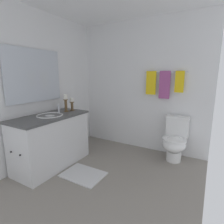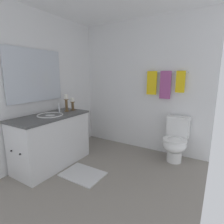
% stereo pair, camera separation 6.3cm
% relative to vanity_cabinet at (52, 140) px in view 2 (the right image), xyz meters
% --- Properties ---
extents(floor, '(2.53, 2.99, 0.02)m').
position_rel_vanity_cabinet_xyz_m(floor, '(0.94, -0.07, -0.43)').
color(floor, gray).
rests_on(floor, ground).
extents(wall_back, '(2.53, 0.04, 2.45)m').
position_rel_vanity_cabinet_xyz_m(wall_back, '(0.94, 1.43, 0.81)').
color(wall_back, white).
rests_on(wall_back, ground).
extents(wall_left, '(0.04, 2.99, 2.45)m').
position_rel_vanity_cabinet_xyz_m(wall_left, '(-0.33, -0.07, 0.81)').
color(wall_left, white).
rests_on(wall_left, ground).
extents(vanity_cabinet, '(0.58, 1.22, 0.83)m').
position_rel_vanity_cabinet_xyz_m(vanity_cabinet, '(0.00, 0.00, 0.00)').
color(vanity_cabinet, silver).
rests_on(vanity_cabinet, ground).
extents(sink_basin, '(0.40, 0.40, 0.24)m').
position_rel_vanity_cabinet_xyz_m(sink_basin, '(-0.00, 0.00, 0.38)').
color(sink_basin, white).
rests_on(sink_basin, vanity_cabinet).
extents(mirror, '(0.02, 0.99, 0.81)m').
position_rel_vanity_cabinet_xyz_m(mirror, '(-0.28, 0.00, 1.02)').
color(mirror, silver).
extents(candle_holder_tall, '(0.09, 0.09, 0.22)m').
position_rel_vanity_cabinet_xyz_m(candle_holder_tall, '(0.02, 0.49, 0.53)').
color(candle_holder_tall, brown).
rests_on(candle_holder_tall, vanity_cabinet).
extents(candle_holder_short, '(0.09, 0.09, 0.29)m').
position_rel_vanity_cabinet_xyz_m(candle_holder_short, '(-0.01, 0.36, 0.57)').
color(candle_holder_short, brown).
rests_on(candle_holder_short, vanity_cabinet).
extents(toilet, '(0.39, 0.54, 0.75)m').
position_rel_vanity_cabinet_xyz_m(toilet, '(1.68, 1.15, -0.05)').
color(toilet, white).
rests_on(toilet, ground).
extents(towel_bar, '(0.74, 0.02, 0.02)m').
position_rel_vanity_cabinet_xyz_m(towel_bar, '(1.41, 1.37, 1.08)').
color(towel_bar, silver).
extents(towel_near_vanity, '(0.18, 0.03, 0.42)m').
position_rel_vanity_cabinet_xyz_m(towel_near_vanity, '(1.16, 1.35, 0.89)').
color(towel_near_vanity, yellow).
rests_on(towel_near_vanity, towel_bar).
extents(towel_center, '(0.19, 0.03, 0.48)m').
position_rel_vanity_cabinet_xyz_m(towel_center, '(1.41, 1.35, 0.86)').
color(towel_center, '#A54C8C').
rests_on(towel_center, towel_bar).
extents(towel_near_corner, '(0.15, 0.03, 0.36)m').
position_rel_vanity_cabinet_xyz_m(towel_near_corner, '(1.65, 1.35, 0.92)').
color(towel_near_corner, yellow).
rests_on(towel_near_corner, towel_bar).
extents(bath_mat, '(0.60, 0.44, 0.02)m').
position_rel_vanity_cabinet_xyz_m(bath_mat, '(0.62, 0.00, -0.41)').
color(bath_mat, silver).
rests_on(bath_mat, ground).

